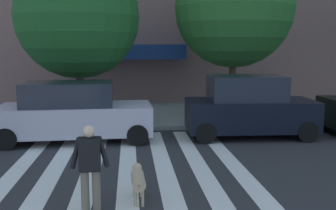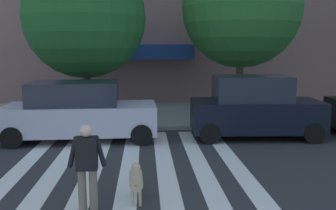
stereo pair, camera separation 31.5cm
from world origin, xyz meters
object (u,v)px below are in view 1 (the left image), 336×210
Objects in this scene: parked_car_behind_first at (74,112)px; dog_on_leash at (138,179)px; parked_car_third_in_line at (249,108)px; street_tree_middle at (234,8)px; pedestrian_dog_walker at (90,165)px; street_tree_nearest at (78,17)px.

dog_on_leash is at bearing -69.18° from parked_car_behind_first.
parked_car_third_in_line is 0.63× the size of street_tree_middle.
parked_car_third_in_line is 7.30m from pedestrian_dog_walker.
pedestrian_dog_walker is (-4.99, -8.93, -3.63)m from street_tree_middle.
pedestrian_dog_walker is at bearing -129.86° from parked_car_third_in_line.
street_tree_nearest is 5.64× the size of dog_on_leash.
parked_car_behind_first is 5.74m from parked_car_third_in_line.
street_tree_middle is 6.23× the size of dog_on_leash.
street_tree_nearest reaches higher than parked_car_third_in_line.
street_tree_middle is 10.22m from dog_on_leash.
street_tree_nearest reaches higher than dog_on_leash.
street_tree_middle is at bearing 84.64° from parked_car_third_in_line.
street_tree_middle is (6.06, 3.34, 3.63)m from parked_car_behind_first.
parked_car_third_in_line is 0.69× the size of street_tree_nearest.
street_tree_middle reaches higher than dog_on_leash.
street_tree_middle is (6.13, 1.00, 0.48)m from street_tree_nearest.
parked_car_third_in_line is 4.89m from street_tree_middle.
dog_on_leash is at bearing -126.98° from parked_car_third_in_line.
pedestrian_dog_walker is (1.14, -7.93, -3.14)m from street_tree_nearest.
parked_car_third_in_line is at bearing 53.02° from dog_on_leash.
street_tree_nearest is 6.23m from street_tree_middle.
street_tree_nearest is at bearing 158.15° from parked_car_third_in_line.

